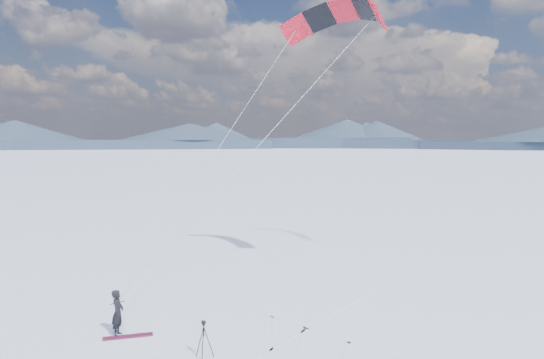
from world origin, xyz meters
name	(u,v)px	position (x,y,z in m)	size (l,w,h in m)	color
horizon_hills	(220,259)	(0.00, 0.00, 3.43)	(704.84, 706.81, 8.52)	#1D2A3C
snowkiter	(118,335)	(-2.52, 4.30, 0.00)	(0.59, 0.39, 1.62)	black
snowboard	(128,336)	(-2.22, 4.02, 0.02)	(1.68, 0.31, 0.04)	#861A4C
tripod	(204,334)	(-0.19, 1.34, 0.78)	(0.54, 0.60, 1.21)	black
power_kite	(337,18)	(8.33, 8.98, 12.63)	(12.44, 7.52, 12.42)	red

